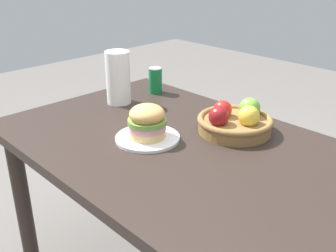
{
  "coord_description": "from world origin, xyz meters",
  "views": [
    {
      "loc": [
        0.91,
        -0.94,
        1.39
      ],
      "look_at": [
        -0.04,
        -0.02,
        0.81
      ],
      "focal_mm": 42.61,
      "sensor_mm": 36.0,
      "label": 1
    }
  ],
  "objects_px": {
    "plate": "(148,138)",
    "fruit_basket": "(235,121)",
    "paper_towel_roll": "(118,78)",
    "soda_can": "(155,80)",
    "sandwich": "(147,121)"
  },
  "relations": [
    {
      "from": "plate",
      "to": "sandwich",
      "type": "relative_size",
      "value": 1.67
    },
    {
      "from": "sandwich",
      "to": "plate",
      "type": "bearing_deg",
      "value": 90.0
    },
    {
      "from": "plate",
      "to": "fruit_basket",
      "type": "distance_m",
      "value": 0.34
    },
    {
      "from": "soda_can",
      "to": "fruit_basket",
      "type": "xyz_separation_m",
      "value": [
        0.56,
        -0.1,
        -0.02
      ]
    },
    {
      "from": "plate",
      "to": "fruit_basket",
      "type": "height_order",
      "value": "fruit_basket"
    },
    {
      "from": "soda_can",
      "to": "paper_towel_roll",
      "type": "relative_size",
      "value": 0.53
    },
    {
      "from": "soda_can",
      "to": "fruit_basket",
      "type": "bearing_deg",
      "value": -9.76
    },
    {
      "from": "fruit_basket",
      "to": "sandwich",
      "type": "bearing_deg",
      "value": -122.18
    },
    {
      "from": "sandwich",
      "to": "fruit_basket",
      "type": "distance_m",
      "value": 0.34
    },
    {
      "from": "soda_can",
      "to": "paper_towel_roll",
      "type": "height_order",
      "value": "paper_towel_roll"
    },
    {
      "from": "fruit_basket",
      "to": "paper_towel_roll",
      "type": "relative_size",
      "value": 1.21
    },
    {
      "from": "paper_towel_roll",
      "to": "soda_can",
      "type": "bearing_deg",
      "value": 87.21
    },
    {
      "from": "sandwich",
      "to": "paper_towel_roll",
      "type": "distance_m",
      "value": 0.43
    },
    {
      "from": "sandwich",
      "to": "soda_can",
      "type": "height_order",
      "value": "sandwich"
    },
    {
      "from": "plate",
      "to": "soda_can",
      "type": "xyz_separation_m",
      "value": [
        -0.38,
        0.39,
        0.06
      ]
    }
  ]
}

